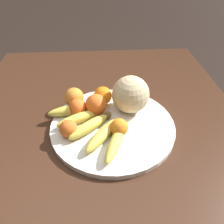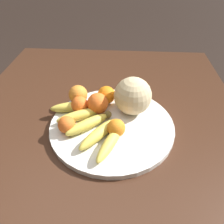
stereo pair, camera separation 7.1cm
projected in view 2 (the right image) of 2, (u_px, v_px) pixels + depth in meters
name	position (u px, v px, depth m)	size (l,w,h in m)	color
kitchen_table	(100.00, 160.00, 0.75)	(1.43, 1.03, 0.73)	#3D2316
fruit_bowl	(112.00, 125.00, 0.74)	(0.42, 0.42, 0.02)	white
melon	(133.00, 96.00, 0.75)	(0.13, 0.13, 0.13)	beige
banana_bunch	(89.00, 123.00, 0.71)	(0.28, 0.27, 0.04)	brown
orange_front_left	(80.00, 105.00, 0.77)	(0.06, 0.06, 0.06)	orange
orange_front_right	(106.00, 95.00, 0.81)	(0.07, 0.07, 0.07)	orange
orange_mid_center	(78.00, 95.00, 0.81)	(0.07, 0.07, 0.07)	orange
orange_back_left	(98.00, 103.00, 0.76)	(0.07, 0.07, 0.07)	orange
orange_back_right	(67.00, 125.00, 0.69)	(0.06, 0.06, 0.06)	orange
orange_top_small	(116.00, 128.00, 0.68)	(0.06, 0.06, 0.06)	orange
produce_tag	(90.00, 116.00, 0.77)	(0.08, 0.04, 0.00)	white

